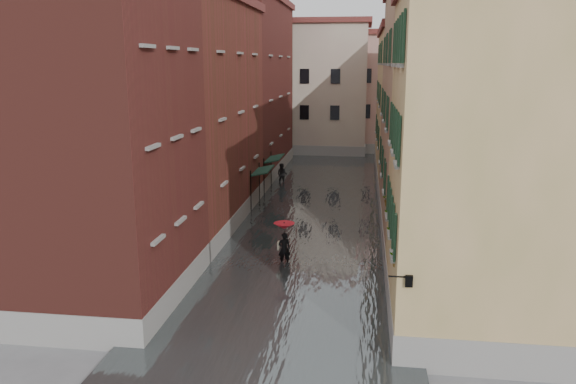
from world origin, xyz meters
The scene contains 16 objects.
ground centered at (0.00, 0.00, 0.00)m, with size 120.00×120.00×0.00m, color #5E5E60.
floodwater centered at (0.00, 13.00, 0.10)m, with size 10.00×60.00×0.20m, color #484F50.
building_left_near centered at (-7.00, -2.00, 6.50)m, with size 6.00×8.00×13.00m, color maroon.
building_left_mid centered at (-7.00, 9.00, 6.25)m, with size 6.00×14.00×12.50m, color maroon.
building_left_far centered at (-7.00, 24.00, 7.00)m, with size 6.00×16.00×14.00m, color maroon.
building_right_near centered at (7.00, -2.00, 5.75)m, with size 6.00×8.00×11.50m, color #9B8A50.
building_right_mid centered at (7.00, 9.00, 6.50)m, with size 6.00×14.00×13.00m, color #96785B.
building_right_far centered at (7.00, 24.00, 5.75)m, with size 6.00×16.00×11.50m, color #9B8A50.
building_end_cream centered at (-3.00, 38.00, 6.50)m, with size 12.00×9.00×13.00m, color #BFB398.
building_end_pink centered at (6.00, 40.00, 6.00)m, with size 10.00×9.00×12.00m, color tan.
awning_near centered at (-3.49, 12.82, 2.46)m, with size 1.09×2.92×2.80m.
awning_far centered at (-3.49, 17.53, 2.47)m, with size 1.09×3.09×2.80m.
wall_lantern centered at (4.33, -6.00, 3.01)m, with size 0.71×0.22×0.35m.
window_planters centered at (4.12, -0.66, 3.51)m, with size 0.59×8.66×0.84m.
pedestrian_main centered at (-0.62, 2.73, 1.29)m, with size 1.01×1.01×2.06m.
pedestrian_far centered at (-3.27, 20.12, 0.86)m, with size 0.83×0.65×1.71m, color black.
Camera 1 is at (2.91, -21.87, 9.26)m, focal length 35.00 mm.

